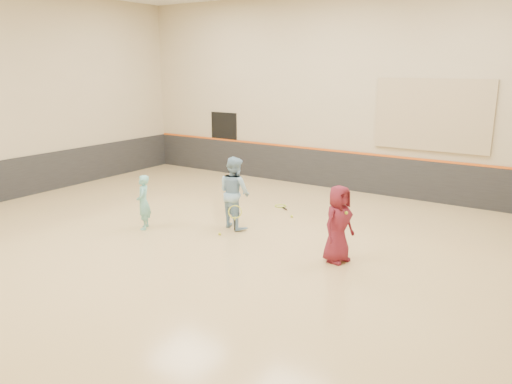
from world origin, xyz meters
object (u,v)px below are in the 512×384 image
Objects in this scene: girl at (144,202)px; young_man at (338,224)px; spare_racket at (280,205)px; instructor at (235,192)px.

girl is 0.84× the size of young_man.
spare_racket is (1.77, 3.49, -0.62)m from girl.
instructor is at bearing 89.94° from girl.
girl is at bearing 111.76° from young_man.
instructor is at bearing 91.94° from young_man.
girl is 4.82m from young_man.
young_man reaches higher than girl.
girl is 0.76× the size of instructor.
young_man is 4.20m from spare_racket.
young_man reaches higher than spare_racket.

